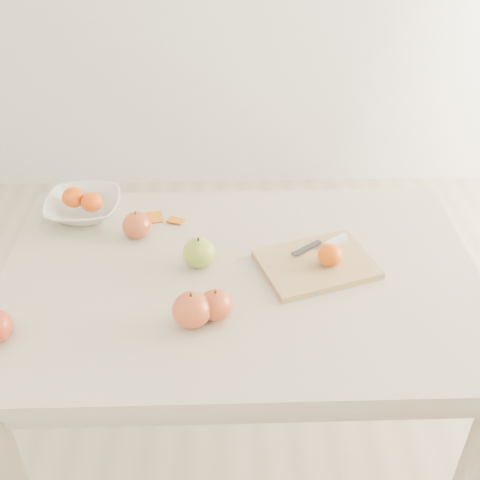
{
  "coord_description": "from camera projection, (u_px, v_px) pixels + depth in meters",
  "views": [
    {
      "loc": [
        -0.04,
        -1.17,
        1.7
      ],
      "look_at": [
        0.0,
        0.05,
        0.82
      ],
      "focal_mm": 45.0,
      "sensor_mm": 36.0,
      "label": 1
    }
  ],
  "objects": [
    {
      "name": "ground",
      "position": [
        240.0,
        455.0,
        1.94
      ],
      "size": [
        3.5,
        3.5,
        0.0
      ],
      "primitive_type": "plane",
      "color": "#C6B293",
      "rests_on": "ground"
    },
    {
      "name": "table",
      "position": [
        241.0,
        304.0,
        1.56
      ],
      "size": [
        1.2,
        0.8,
        0.75
      ],
      "color": "beige",
      "rests_on": "ground"
    },
    {
      "name": "cutting_board",
      "position": [
        316.0,
        264.0,
        1.52
      ],
      "size": [
        0.33,
        0.28,
        0.02
      ],
      "primitive_type": "cube",
      "rotation": [
        0.0,
        0.0,
        0.32
      ],
      "color": "tan",
      "rests_on": "table"
    },
    {
      "name": "board_tangerine",
      "position": [
        330.0,
        255.0,
        1.49
      ],
      "size": [
        0.06,
        0.06,
        0.05
      ],
      "primitive_type": "ellipsoid",
      "color": "#CB4507",
      "rests_on": "cutting_board"
    },
    {
      "name": "fruit_bowl",
      "position": [
        83.0,
        207.0,
        1.71
      ],
      "size": [
        0.21,
        0.21,
        0.05
      ],
      "primitive_type": "imported",
      "color": "white",
      "rests_on": "table"
    },
    {
      "name": "bowl_tangerine_near",
      "position": [
        74.0,
        197.0,
        1.7
      ],
      "size": [
        0.07,
        0.07,
        0.06
      ],
      "primitive_type": "ellipsoid",
      "color": "#CA6007",
      "rests_on": "fruit_bowl"
    },
    {
      "name": "bowl_tangerine_far",
      "position": [
        92.0,
        202.0,
        1.68
      ],
      "size": [
        0.06,
        0.06,
        0.05
      ],
      "primitive_type": "ellipsoid",
      "color": "#E74708",
      "rests_on": "fruit_bowl"
    },
    {
      "name": "orange_peel_a",
      "position": [
        151.0,
        219.0,
        1.7
      ],
      "size": [
        0.07,
        0.06,
        0.01
      ],
      "primitive_type": "cube",
      "rotation": [
        0.21,
        0.0,
        0.23
      ],
      "color": "#CE5D0E",
      "rests_on": "table"
    },
    {
      "name": "orange_peel_b",
      "position": [
        176.0,
        221.0,
        1.69
      ],
      "size": [
        0.05,
        0.05,
        0.01
      ],
      "primitive_type": "cube",
      "rotation": [
        -0.14,
        0.0,
        -0.35
      ],
      "color": "#C75B0E",
      "rests_on": "table"
    },
    {
      "name": "paring_knife",
      "position": [
        331.0,
        242.0,
        1.57
      ],
      "size": [
        0.16,
        0.09,
        0.01
      ],
      "color": "silver",
      "rests_on": "cutting_board"
    },
    {
      "name": "apple_green",
      "position": [
        199.0,
        253.0,
        1.51
      ],
      "size": [
        0.08,
        0.08,
        0.08
      ],
      "primitive_type": "ellipsoid",
      "color": "#6B9A21",
      "rests_on": "table"
    },
    {
      "name": "apple_red_c",
      "position": [
        216.0,
        305.0,
        1.36
      ],
      "size": [
        0.08,
        0.08,
        0.07
      ],
      "primitive_type": "ellipsoid",
      "color": "maroon",
      "rests_on": "table"
    },
    {
      "name": "apple_red_a",
      "position": [
        137.0,
        225.0,
        1.61
      ],
      "size": [
        0.08,
        0.08,
        0.07
      ],
      "primitive_type": "ellipsoid",
      "color": "maroon",
      "rests_on": "table"
    },
    {
      "name": "apple_red_e",
      "position": [
        192.0,
        310.0,
        1.34
      ],
      "size": [
        0.09,
        0.09,
        0.08
      ],
      "primitive_type": "ellipsoid",
      "color": "#A61F1C",
      "rests_on": "table"
    }
  ]
}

